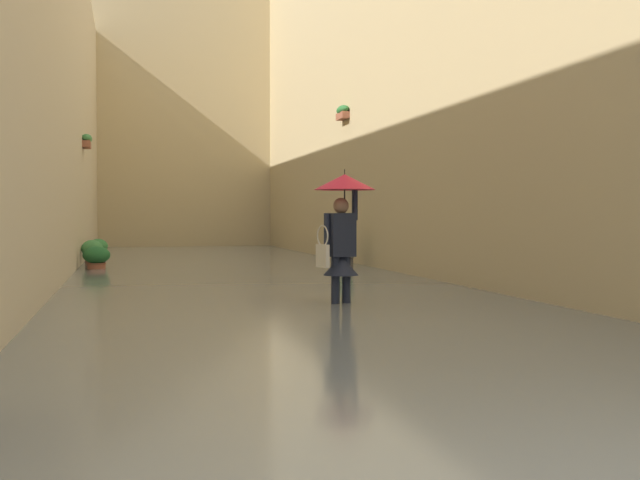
% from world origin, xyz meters
% --- Properties ---
extents(ground_plane, '(73.81, 73.81, 0.00)m').
position_xyz_m(ground_plane, '(0.00, -14.76, 0.00)').
color(ground_plane, '#605B56').
extents(flood_water, '(7.65, 35.52, 0.16)m').
position_xyz_m(flood_water, '(0.00, -14.76, 0.08)').
color(flood_water, slate).
rests_on(flood_water, ground_plane).
extents(building_facade_right, '(2.04, 33.52, 8.59)m').
position_xyz_m(building_facade_right, '(4.33, -14.76, 4.29)').
color(building_facade_right, beige).
rests_on(building_facade_right, ground_plane).
extents(building_facade_far, '(10.45, 1.80, 12.34)m').
position_xyz_m(building_facade_far, '(0.00, -30.42, 6.17)').
color(building_facade_far, tan).
rests_on(building_facade_far, ground_plane).
extents(person_wading, '(0.87, 0.87, 2.05)m').
position_xyz_m(person_wading, '(-0.64, -8.25, 1.36)').
color(person_wading, black).
rests_on(person_wading, ground_plane).
extents(potted_plant_near_right, '(0.53, 0.53, 0.79)m').
position_xyz_m(potted_plant_near_right, '(3.15, -17.91, 0.47)').
color(potted_plant_near_right, brown).
rests_on(potted_plant_near_right, ground_plane).
extents(potted_plant_mid_left, '(0.40, 0.40, 1.01)m').
position_xyz_m(potted_plant_mid_left, '(-2.88, -16.03, 0.53)').
color(potted_plant_mid_left, '#66605B').
rests_on(potted_plant_mid_left, ground_plane).
extents(potted_plant_far_right, '(0.52, 0.52, 0.77)m').
position_xyz_m(potted_plant_far_right, '(3.07, -19.54, 0.45)').
color(potted_plant_far_right, '#66605B').
rests_on(potted_plant_far_right, ground_plane).
extents(potted_plant_mid_right, '(0.63, 0.63, 0.68)m').
position_xyz_m(potted_plant_mid_right, '(3.00, -16.53, 0.40)').
color(potted_plant_mid_right, '#9E563D').
rests_on(potted_plant_mid_right, ground_plane).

